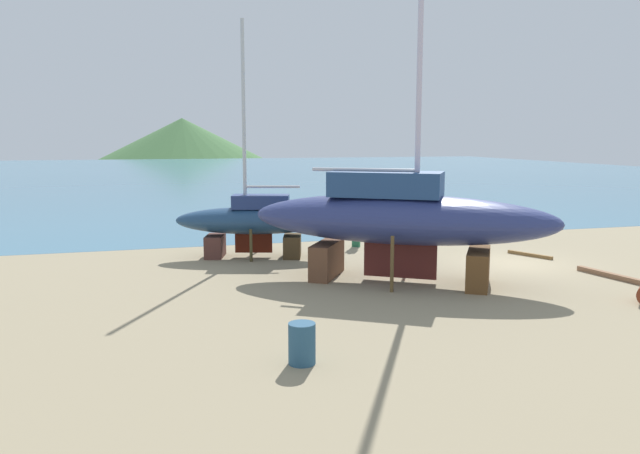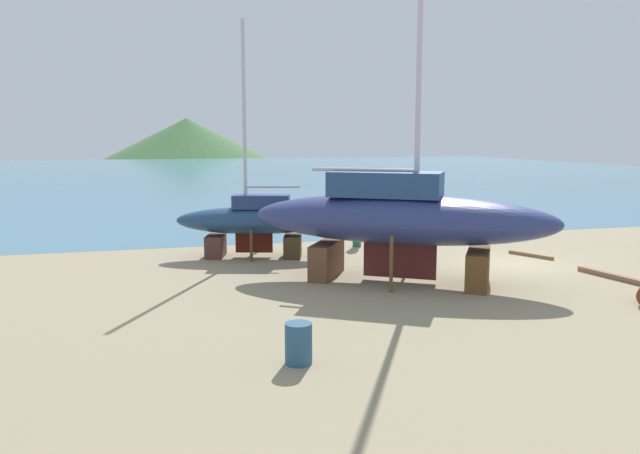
{
  "view_description": "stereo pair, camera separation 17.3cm",
  "coord_description": "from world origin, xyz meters",
  "px_view_note": "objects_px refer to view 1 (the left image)",
  "views": [
    {
      "loc": [
        -13.79,
        -21.01,
        4.97
      ],
      "look_at": [
        -7.59,
        1.24,
        1.59
      ],
      "focal_mm": 34.5,
      "sensor_mm": 36.0,
      "label": 1
    },
    {
      "loc": [
        -13.63,
        -21.05,
        4.97
      ],
      "look_at": [
        -7.59,
        1.24,
        1.59
      ],
      "focal_mm": 34.5,
      "sensor_mm": 36.0,
      "label": 2
    }
  ],
  "objects_px": {
    "sailboat_small_center": "(254,221)",
    "worker": "(356,228)",
    "barrel_tar_black": "(302,343)",
    "sailboat_mid_port": "(399,218)"
  },
  "relations": [
    {
      "from": "sailboat_small_center",
      "to": "worker",
      "type": "distance_m",
      "value": 5.05
    },
    {
      "from": "sailboat_mid_port",
      "to": "worker",
      "type": "distance_m",
      "value": 6.99
    },
    {
      "from": "barrel_tar_black",
      "to": "sailboat_small_center",
      "type": "bearing_deg",
      "value": 85.27
    },
    {
      "from": "sailboat_mid_port",
      "to": "barrel_tar_black",
      "type": "relative_size",
      "value": 16.78
    },
    {
      "from": "sailboat_small_center",
      "to": "barrel_tar_black",
      "type": "bearing_deg",
      "value": 101.02
    },
    {
      "from": "sailboat_mid_port",
      "to": "barrel_tar_black",
      "type": "distance_m",
      "value": 8.66
    },
    {
      "from": "sailboat_small_center",
      "to": "worker",
      "type": "bearing_deg",
      "value": -151.29
    },
    {
      "from": "worker",
      "to": "sailboat_small_center",
      "type": "bearing_deg",
      "value": -37.04
    },
    {
      "from": "sailboat_small_center",
      "to": "barrel_tar_black",
      "type": "xyz_separation_m",
      "value": [
        -1.03,
        -12.44,
        -1.06
      ]
    },
    {
      "from": "worker",
      "to": "barrel_tar_black",
      "type": "xyz_separation_m",
      "value": [
        -5.91,
        -13.57,
        -0.41
      ]
    }
  ]
}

